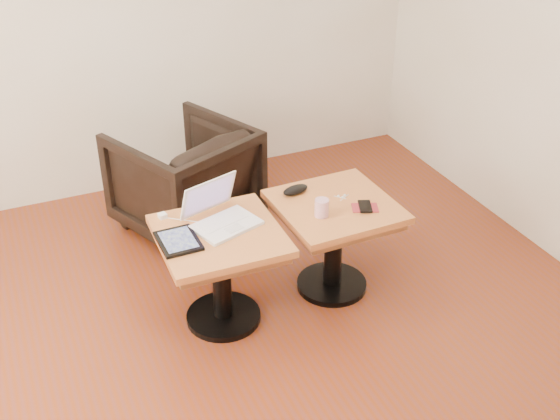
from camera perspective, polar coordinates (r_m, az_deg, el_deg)
name	(u,v)px	position (r m, az deg, el deg)	size (l,w,h in m)	color
room_shell	(212,140)	(2.64, -5.58, 5.71)	(4.52, 4.52, 2.71)	maroon
side_table_left	(220,255)	(3.62, -4.87, -3.67)	(0.63, 0.63, 0.56)	black
side_table_right	(334,225)	(3.86, 4.44, -1.24)	(0.63, 0.63, 0.56)	black
laptop	(220,215)	(3.60, -4.87, -0.42)	(0.40, 0.38, 0.22)	white
tablet	(178,241)	(3.48, -8.27, -2.50)	(0.20, 0.25, 0.02)	black
charging_adapter	(162,216)	(3.69, -9.53, -0.46)	(0.04, 0.04, 0.02)	white
glasses_case	(295,190)	(3.85, 1.26, 1.65)	(0.16, 0.07, 0.05)	black
striped_cup	(322,208)	(3.65, 3.40, 0.18)	(0.07, 0.07, 0.10)	#C7567E
earbuds_tangle	(342,196)	(3.84, 5.06, 1.11)	(0.07, 0.05, 0.01)	white
phone_on_sleeve	(365,207)	(3.75, 6.92, 0.24)	(0.16, 0.14, 0.02)	maroon
armchair	(184,179)	(4.50, -7.78, 2.51)	(0.74, 0.76, 0.70)	black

